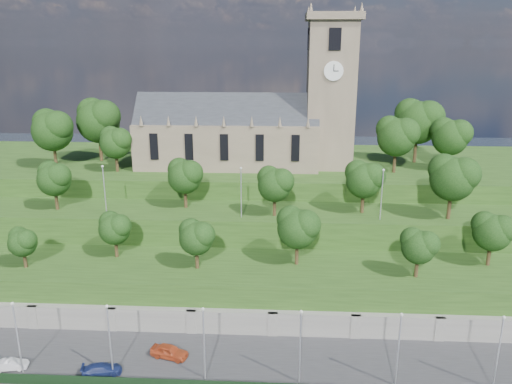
# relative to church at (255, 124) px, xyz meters

# --- Properties ---
(promenade) EXTENTS (160.00, 12.00, 2.00)m
(promenade) POSITION_rel_church_xyz_m (-0.79, -39.98, -21.52)
(promenade) COLOR #2D2D30
(promenade) RESTS_ON ground
(retaining_wall) EXTENTS (160.00, 2.10, 5.00)m
(retaining_wall) POSITION_rel_church_xyz_m (-0.79, -34.01, -20.02)
(retaining_wall) COLOR slate
(retaining_wall) RESTS_ON ground
(embankment_lower) EXTENTS (160.00, 12.00, 8.00)m
(embankment_lower) POSITION_rel_church_xyz_m (-0.79, -27.98, -18.52)
(embankment_lower) COLOR #234316
(embankment_lower) RESTS_ON ground
(embankment_upper) EXTENTS (160.00, 10.00, 12.00)m
(embankment_upper) POSITION_rel_church_xyz_m (-0.79, -16.98, -16.52)
(embankment_upper) COLOR #234316
(embankment_upper) RESTS_ON ground
(hilltop) EXTENTS (160.00, 32.00, 15.00)m
(hilltop) POSITION_rel_church_xyz_m (-0.79, 4.02, -15.02)
(hilltop) COLOR #234316
(hilltop) RESTS_ON ground
(church) EXTENTS (38.60, 12.35, 27.60)m
(church) POSITION_rel_church_xyz_m (0.00, 0.00, 0.00)
(church) COLOR #6B5D4B
(church) RESTS_ON hilltop
(trees_lower) EXTENTS (65.86, 8.59, 7.93)m
(trees_lower) POSITION_rel_church_xyz_m (5.88, -27.63, -9.79)
(trees_lower) COLOR #342514
(trees_lower) RESTS_ON embankment_lower
(trees_upper) EXTENTS (64.52, 8.73, 9.40)m
(trees_upper) POSITION_rel_church_xyz_m (6.92, -17.91, -4.95)
(trees_upper) COLOR #342514
(trees_upper) RESTS_ON embankment_upper
(trees_hilltop) EXTENTS (76.25, 16.55, 11.74)m
(trees_hilltop) POSITION_rel_church_xyz_m (-0.27, -0.43, -0.29)
(trees_hilltop) COLOR #342514
(trees_hilltop) RESTS_ON hilltop
(lamp_posts_promenade) EXTENTS (60.36, 0.36, 8.52)m
(lamp_posts_promenade) POSITION_rel_church_xyz_m (-2.79, -43.48, -15.64)
(lamp_posts_promenade) COLOR #B2B2B7
(lamp_posts_promenade) RESTS_ON promenade
(lamp_posts_upper) EXTENTS (40.36, 0.36, 7.54)m
(lamp_posts_upper) POSITION_rel_church_xyz_m (-0.79, -19.98, -6.15)
(lamp_posts_upper) COLOR #B2B2B7
(lamp_posts_upper) RESTS_ON embankment_upper
(car_left) EXTENTS (4.66, 2.82, 1.48)m
(car_left) POSITION_rel_church_xyz_m (-7.43, -39.93, -19.78)
(car_left) COLOR #AE3F1D
(car_left) RESTS_ON promenade
(car_middle) EXTENTS (3.70, 1.90, 1.16)m
(car_middle) POSITION_rel_church_xyz_m (-24.33, -43.03, -19.94)
(car_middle) COLOR silver
(car_middle) RESTS_ON promenade
(car_right) EXTENTS (4.49, 2.62, 1.22)m
(car_right) POSITION_rel_church_xyz_m (-14.04, -43.35, -19.91)
(car_right) COLOR navy
(car_right) RESTS_ON promenade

